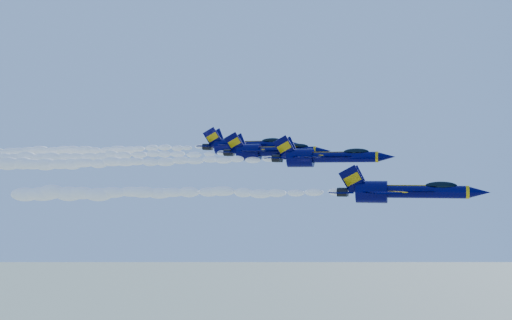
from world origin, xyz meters
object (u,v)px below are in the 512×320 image
(jet_fourth, at_px, (246,145))
(jet_lead, at_px, (401,191))
(jet_second, at_px, (324,157))
(jet_third, at_px, (270,151))

(jet_fourth, bearing_deg, jet_lead, -39.88)
(jet_second, height_order, jet_third, jet_third)
(jet_fourth, bearing_deg, jet_third, -54.56)
(jet_second, bearing_deg, jet_fourth, 140.65)
(jet_lead, height_order, jet_fourth, jet_fourth)
(jet_lead, height_order, jet_third, jet_third)
(jet_second, distance_m, jet_third, 10.23)
(jet_third, xyz_separation_m, jet_fourth, (-7.19, 10.11, 1.59))
(jet_lead, bearing_deg, jet_fourth, 140.12)
(jet_second, xyz_separation_m, jet_fourth, (-16.70, 13.70, 2.71))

